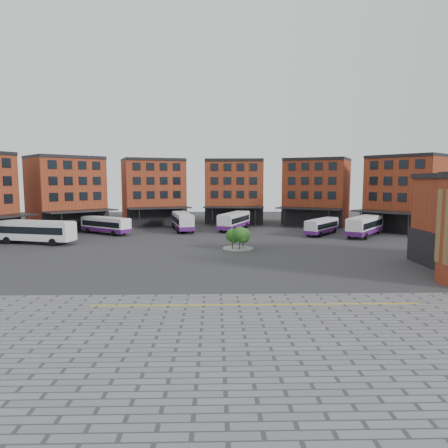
{
  "coord_description": "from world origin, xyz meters",
  "views": [
    {
      "loc": [
        -1.24,
        -44.58,
        9.82
      ],
      "look_at": [
        -0.07,
        8.26,
        4.0
      ],
      "focal_mm": 32.0,
      "sensor_mm": 36.0,
      "label": 1
    }
  ],
  "objects_px": {
    "bus_a": "(35,230)",
    "bus_f": "(365,225)",
    "bus_d": "(234,221)",
    "tree_island": "(239,236)",
    "bus_b": "(106,225)",
    "bus_e": "(322,226)",
    "bus_c": "(182,221)"
  },
  "relations": [
    {
      "from": "bus_d",
      "to": "tree_island",
      "type": "bearing_deg",
      "value": -69.16
    },
    {
      "from": "bus_e",
      "to": "bus_c",
      "type": "bearing_deg",
      "value": -156.27
    },
    {
      "from": "bus_a",
      "to": "bus_e",
      "type": "bearing_deg",
      "value": -63.97
    },
    {
      "from": "bus_c",
      "to": "bus_f",
      "type": "bearing_deg",
      "value": -27.22
    },
    {
      "from": "bus_b",
      "to": "bus_a",
      "type": "bearing_deg",
      "value": -179.6
    },
    {
      "from": "bus_e",
      "to": "bus_f",
      "type": "distance_m",
      "value": 7.39
    },
    {
      "from": "bus_b",
      "to": "bus_f",
      "type": "relative_size",
      "value": 0.9
    },
    {
      "from": "bus_b",
      "to": "bus_f",
      "type": "height_order",
      "value": "bus_f"
    },
    {
      "from": "bus_b",
      "to": "bus_f",
      "type": "distance_m",
      "value": 46.63
    },
    {
      "from": "bus_a",
      "to": "bus_c",
      "type": "bearing_deg",
      "value": -38.86
    },
    {
      "from": "tree_island",
      "to": "bus_e",
      "type": "xyz_separation_m",
      "value": [
        15.88,
        14.96,
        -0.29
      ]
    },
    {
      "from": "bus_d",
      "to": "bus_e",
      "type": "height_order",
      "value": "bus_d"
    },
    {
      "from": "bus_b",
      "to": "bus_d",
      "type": "relative_size",
      "value": 0.85
    },
    {
      "from": "bus_e",
      "to": "bus_f",
      "type": "xyz_separation_m",
      "value": [
        7.07,
        -2.12,
        0.34
      ]
    },
    {
      "from": "bus_a",
      "to": "bus_c",
      "type": "xyz_separation_m",
      "value": [
        21.46,
        15.78,
        -0.26
      ]
    },
    {
      "from": "bus_d",
      "to": "bus_e",
      "type": "bearing_deg",
      "value": -3.68
    },
    {
      "from": "bus_a",
      "to": "bus_b",
      "type": "xyz_separation_m",
      "value": [
        7.77,
        11.14,
        -0.44
      ]
    },
    {
      "from": "bus_a",
      "to": "bus_f",
      "type": "height_order",
      "value": "bus_a"
    },
    {
      "from": "bus_b",
      "to": "bus_c",
      "type": "bearing_deg",
      "value": -36.02
    },
    {
      "from": "tree_island",
      "to": "bus_e",
      "type": "distance_m",
      "value": 21.82
    },
    {
      "from": "tree_island",
      "to": "bus_c",
      "type": "xyz_separation_m",
      "value": [
        -9.83,
        21.39,
        0.02
      ]
    },
    {
      "from": "tree_island",
      "to": "bus_f",
      "type": "height_order",
      "value": "bus_f"
    },
    {
      "from": "bus_a",
      "to": "bus_f",
      "type": "bearing_deg",
      "value": -67.59
    },
    {
      "from": "bus_a",
      "to": "bus_e",
      "type": "distance_m",
      "value": 48.09
    },
    {
      "from": "bus_e",
      "to": "bus_b",
      "type": "bearing_deg",
      "value": -144.84
    },
    {
      "from": "bus_f",
      "to": "bus_d",
      "type": "bearing_deg",
      "value": -165.42
    },
    {
      "from": "bus_a",
      "to": "bus_e",
      "type": "relative_size",
      "value": 1.37
    },
    {
      "from": "tree_island",
      "to": "bus_b",
      "type": "relative_size",
      "value": 0.42
    },
    {
      "from": "bus_c",
      "to": "bus_a",
      "type": "bearing_deg",
      "value": -156.28
    },
    {
      "from": "tree_island",
      "to": "bus_b",
      "type": "distance_m",
      "value": 28.88
    },
    {
      "from": "bus_f",
      "to": "bus_b",
      "type": "bearing_deg",
      "value": -147.42
    },
    {
      "from": "bus_a",
      "to": "bus_f",
      "type": "xyz_separation_m",
      "value": [
        54.24,
        7.23,
        -0.22
      ]
    }
  ]
}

